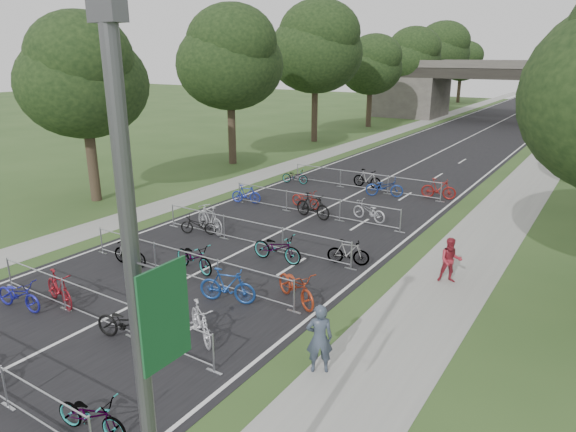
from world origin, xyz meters
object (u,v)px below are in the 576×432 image
at_px(lamppost, 146,381).
at_px(pedestrian_a, 319,339).
at_px(pedestrian_b, 450,261).
at_px(overpass_bridge, 505,91).

relative_size(lamppost, pedestrian_a, 4.42).
relative_size(pedestrian_a, pedestrian_b, 1.14).
height_order(overpass_bridge, lamppost, lamppost).
bearing_deg(pedestrian_a, overpass_bridge, -117.46).
distance_m(lamppost, pedestrian_a, 7.65).
xyz_separation_m(lamppost, pedestrian_b, (-0.32, 13.88, -3.47)).
bearing_deg(overpass_bridge, pedestrian_a, -83.11).
xyz_separation_m(overpass_bridge, lamppost, (8.33, -63.00, 0.75)).
bearing_deg(pedestrian_a, pedestrian_b, -133.93).
xyz_separation_m(overpass_bridge, pedestrian_b, (8.01, -49.12, -2.72)).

